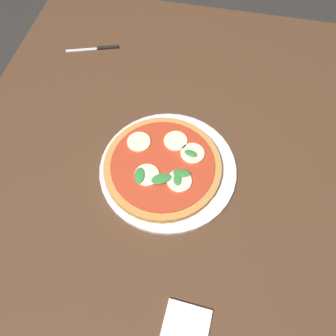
{
  "coord_description": "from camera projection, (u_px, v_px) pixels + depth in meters",
  "views": [
    {
      "loc": [
        -0.29,
        -0.12,
        1.49
      ],
      "look_at": [
        0.11,
        -0.03,
        0.77
      ],
      "focal_mm": 36.12,
      "sensor_mm": 36.0,
      "label": 1
    }
  ],
  "objects": [
    {
      "name": "pizza",
      "position": [
        163.0,
        166.0,
        0.82
      ],
      "size": [
        0.29,
        0.29,
        0.03
      ],
      "color": "#C6843F",
      "rests_on": "serving_tray"
    },
    {
      "name": "serving_tray",
      "position": [
        168.0,
        169.0,
        0.83
      ],
      "size": [
        0.34,
        0.34,
        0.01
      ],
      "primitive_type": "cylinder",
      "color": "silver",
      "rests_on": "dining_table"
    },
    {
      "name": "dining_table",
      "position": [
        146.0,
        222.0,
        0.87
      ],
      "size": [
        1.53,
        1.03,
        0.76
      ],
      "color": "#4C301E",
      "rests_on": "ground_plane"
    },
    {
      "name": "ground_plane",
      "position": [
        155.0,
        277.0,
        1.45
      ],
      "size": [
        6.0,
        6.0,
        0.0
      ],
      "primitive_type": "plane",
      "color": "#2D2B28"
    },
    {
      "name": "knife",
      "position": [
        99.0,
        48.0,
        1.05
      ],
      "size": [
        0.06,
        0.16,
        0.01
      ],
      "color": "black",
      "rests_on": "dining_table"
    }
  ]
}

